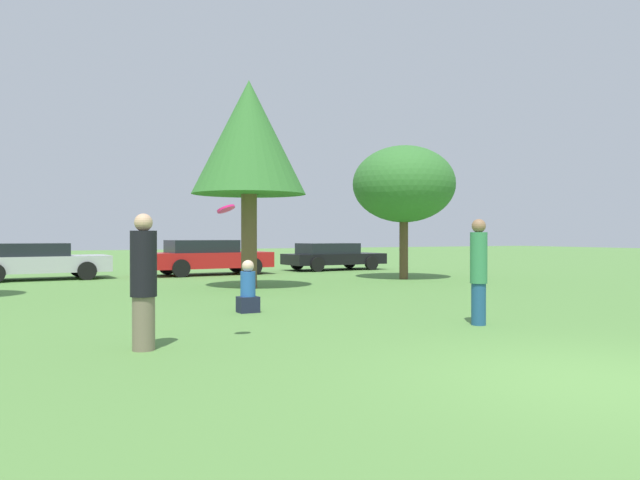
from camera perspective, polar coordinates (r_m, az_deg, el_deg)
ground_plane at (r=7.04m, az=24.87°, el=-11.93°), size 120.00×120.00×0.00m
person_thrower at (r=8.28m, az=-16.21°, el=-3.71°), size 0.34×0.34×1.79m
person_catcher at (r=10.52m, az=14.65°, el=-2.73°), size 0.28×0.28×1.78m
frisbee at (r=8.51m, az=-8.80°, el=2.89°), size 0.28×0.25×0.17m
bystander_sitting at (r=11.96m, az=-6.77°, el=-4.68°), size 0.39×0.32×1.02m
tree_1 at (r=17.68m, az=-6.67°, el=9.40°), size 3.26×3.26×5.93m
tree_2 at (r=21.07m, az=7.86°, el=5.18°), size 3.50×3.50×4.57m
parked_car_silver at (r=22.64m, az=-25.01°, el=-1.75°), size 4.50×2.19×1.24m
parked_car_red at (r=23.48m, az=-10.43°, el=-1.53°), size 4.62×2.06×1.32m
parked_car_black at (r=26.34m, az=1.15°, el=-1.49°), size 4.43×2.09×1.16m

